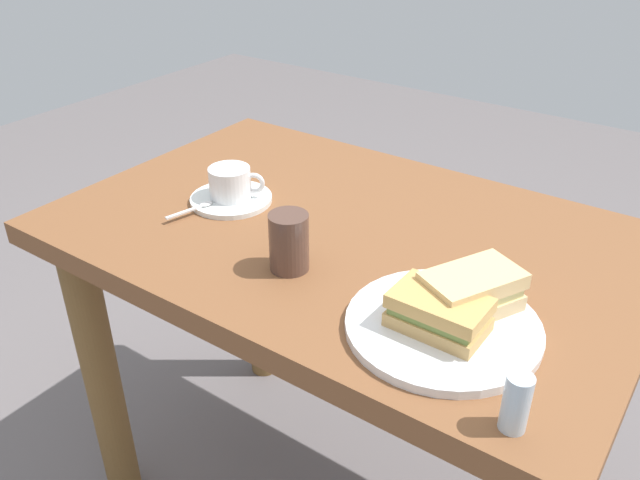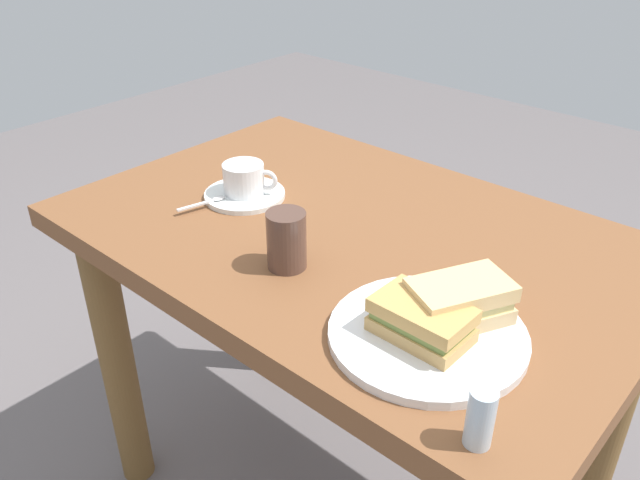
{
  "view_description": "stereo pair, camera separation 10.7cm",
  "coord_description": "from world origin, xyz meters",
  "px_view_note": "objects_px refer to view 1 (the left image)",
  "views": [
    {
      "loc": [
        -0.55,
        0.86,
        1.31
      ],
      "look_at": [
        -0.02,
        0.1,
        0.77
      ],
      "focal_mm": 36.47,
      "sensor_mm": 36.0,
      "label": 1
    },
    {
      "loc": [
        -0.63,
        0.79,
        1.31
      ],
      "look_at": [
        -0.02,
        0.1,
        0.77
      ],
      "focal_mm": 36.47,
      "sensor_mm": 36.0,
      "label": 2
    }
  ],
  "objects_px": {
    "coffee_saucer": "(231,199)",
    "salt_shaker": "(516,403)",
    "dining_table": "(344,295)",
    "drinking_glass": "(291,243)",
    "sandwich_front": "(439,312)",
    "sandwich_plate": "(443,326)",
    "coffee_cup": "(231,182)",
    "spoon": "(197,207)",
    "sandwich_back": "(471,292)"
  },
  "relations": [
    {
      "from": "drinking_glass",
      "to": "sandwich_back",
      "type": "bearing_deg",
      "value": -171.38
    },
    {
      "from": "sandwich_back",
      "to": "coffee_cup",
      "type": "height_order",
      "value": "sandwich_back"
    },
    {
      "from": "salt_shaker",
      "to": "dining_table",
      "type": "bearing_deg",
      "value": -34.57
    },
    {
      "from": "coffee_cup",
      "to": "coffee_saucer",
      "type": "bearing_deg",
      "value": 31.73
    },
    {
      "from": "sandwich_front",
      "to": "drinking_glass",
      "type": "relative_size",
      "value": 1.35
    },
    {
      "from": "coffee_saucer",
      "to": "spoon",
      "type": "distance_m",
      "value": 0.08
    },
    {
      "from": "dining_table",
      "to": "sandwich_front",
      "type": "xyz_separation_m",
      "value": [
        -0.27,
        0.19,
        0.19
      ]
    },
    {
      "from": "salt_shaker",
      "to": "sandwich_plate",
      "type": "bearing_deg",
      "value": -39.32
    },
    {
      "from": "coffee_saucer",
      "to": "sandwich_plate",
      "type": "bearing_deg",
      "value": 165.62
    },
    {
      "from": "sandwich_back",
      "to": "spoon",
      "type": "xyz_separation_m",
      "value": [
        0.55,
        -0.01,
        -0.03
      ]
    },
    {
      "from": "sandwich_back",
      "to": "salt_shaker",
      "type": "xyz_separation_m",
      "value": [
        -0.13,
        0.17,
        -0.01
      ]
    },
    {
      "from": "dining_table",
      "to": "sandwich_plate",
      "type": "xyz_separation_m",
      "value": [
        -0.27,
        0.17,
        0.15
      ]
    },
    {
      "from": "sandwich_back",
      "to": "drinking_glass",
      "type": "relative_size",
      "value": 1.65
    },
    {
      "from": "sandwich_plate",
      "to": "spoon",
      "type": "xyz_separation_m",
      "value": [
        0.53,
        -0.06,
        0.01
      ]
    },
    {
      "from": "dining_table",
      "to": "spoon",
      "type": "height_order",
      "value": "spoon"
    },
    {
      "from": "dining_table",
      "to": "drinking_glass",
      "type": "relative_size",
      "value": 10.75
    },
    {
      "from": "coffee_cup",
      "to": "drinking_glass",
      "type": "xyz_separation_m",
      "value": [
        -0.24,
        0.13,
        0.01
      ]
    },
    {
      "from": "coffee_cup",
      "to": "salt_shaker",
      "type": "xyz_separation_m",
      "value": [
        -0.65,
        0.25,
        -0.0
      ]
    },
    {
      "from": "sandwich_front",
      "to": "coffee_saucer",
      "type": "height_order",
      "value": "sandwich_front"
    },
    {
      "from": "coffee_saucer",
      "to": "sandwich_back",
      "type": "bearing_deg",
      "value": 171.21
    },
    {
      "from": "dining_table",
      "to": "sandwich_back",
      "type": "relative_size",
      "value": 6.5
    },
    {
      "from": "sandwich_plate",
      "to": "coffee_saucer",
      "type": "bearing_deg",
      "value": -14.38
    },
    {
      "from": "spoon",
      "to": "drinking_glass",
      "type": "xyz_separation_m",
      "value": [
        -0.26,
        0.05,
        0.04
      ]
    },
    {
      "from": "coffee_saucer",
      "to": "salt_shaker",
      "type": "bearing_deg",
      "value": 159.16
    },
    {
      "from": "dining_table",
      "to": "coffee_saucer",
      "type": "relative_size",
      "value": 6.61
    },
    {
      "from": "sandwich_front",
      "to": "coffee_saucer",
      "type": "relative_size",
      "value": 0.83
    },
    {
      "from": "sandwich_plate",
      "to": "spoon",
      "type": "height_order",
      "value": "spoon"
    },
    {
      "from": "dining_table",
      "to": "spoon",
      "type": "xyz_separation_m",
      "value": [
        0.26,
        0.11,
        0.16
      ]
    },
    {
      "from": "spoon",
      "to": "salt_shaker",
      "type": "bearing_deg",
      "value": 165.28
    },
    {
      "from": "coffee_cup",
      "to": "sandwich_front",
      "type": "bearing_deg",
      "value": 163.81
    },
    {
      "from": "sandwich_plate",
      "to": "coffee_cup",
      "type": "xyz_separation_m",
      "value": [
        0.51,
        -0.13,
        0.03
      ]
    },
    {
      "from": "spoon",
      "to": "sandwich_front",
      "type": "bearing_deg",
      "value": 172.03
    },
    {
      "from": "coffee_saucer",
      "to": "spoon",
      "type": "relative_size",
      "value": 1.61
    },
    {
      "from": "dining_table",
      "to": "salt_shaker",
      "type": "height_order",
      "value": "salt_shaker"
    },
    {
      "from": "drinking_glass",
      "to": "spoon",
      "type": "bearing_deg",
      "value": -11.38
    },
    {
      "from": "sandwich_plate",
      "to": "coffee_cup",
      "type": "distance_m",
      "value": 0.53
    },
    {
      "from": "sandwich_plate",
      "to": "drinking_glass",
      "type": "xyz_separation_m",
      "value": [
        0.27,
        -0.01,
        0.04
      ]
    },
    {
      "from": "sandwich_plate",
      "to": "salt_shaker",
      "type": "height_order",
      "value": "salt_shaker"
    },
    {
      "from": "dining_table",
      "to": "spoon",
      "type": "relative_size",
      "value": 10.61
    },
    {
      "from": "sandwich_plate",
      "to": "salt_shaker",
      "type": "bearing_deg",
      "value": 140.68
    },
    {
      "from": "dining_table",
      "to": "sandwich_plate",
      "type": "distance_m",
      "value": 0.36
    },
    {
      "from": "sandwich_back",
      "to": "dining_table",
      "type": "bearing_deg",
      "value": -22.54
    },
    {
      "from": "spoon",
      "to": "dining_table",
      "type": "bearing_deg",
      "value": -156.44
    },
    {
      "from": "sandwich_plate",
      "to": "salt_shaker",
      "type": "xyz_separation_m",
      "value": [
        -0.14,
        0.12,
        0.03
      ]
    },
    {
      "from": "coffee_saucer",
      "to": "coffee_cup",
      "type": "bearing_deg",
      "value": -148.27
    },
    {
      "from": "coffee_saucer",
      "to": "drinking_glass",
      "type": "height_order",
      "value": "drinking_glass"
    },
    {
      "from": "sandwich_plate",
      "to": "salt_shaker",
      "type": "distance_m",
      "value": 0.19
    },
    {
      "from": "drinking_glass",
      "to": "sandwich_plate",
      "type": "bearing_deg",
      "value": 178.69
    },
    {
      "from": "sandwich_back",
      "to": "sandwich_plate",
      "type": "bearing_deg",
      "value": 72.09
    },
    {
      "from": "dining_table",
      "to": "salt_shaker",
      "type": "relative_size",
      "value": 13.6
    }
  ]
}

